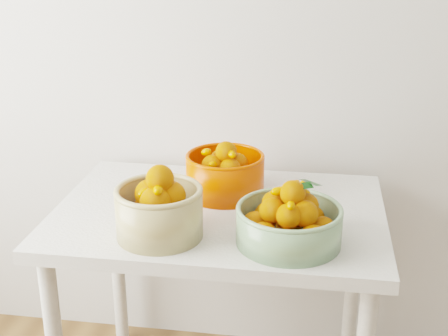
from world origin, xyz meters
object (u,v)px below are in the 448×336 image
(bowl_green, at_px, (289,222))
(table, at_px, (219,237))
(bowl_orange, at_px, (225,173))
(bowl_cream, at_px, (159,210))

(bowl_green, bearing_deg, table, 139.41)
(table, relative_size, bowl_orange, 3.95)
(bowl_cream, distance_m, bowl_green, 0.36)
(bowl_cream, bearing_deg, bowl_orange, 67.14)
(bowl_green, bearing_deg, bowl_orange, 125.78)
(table, bearing_deg, bowl_orange, 90.40)
(bowl_cream, height_order, bowl_green, bowl_cream)
(table, distance_m, bowl_cream, 0.30)
(table, xyz_separation_m, bowl_green, (0.22, -0.19, 0.16))
(table, distance_m, bowl_green, 0.33)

